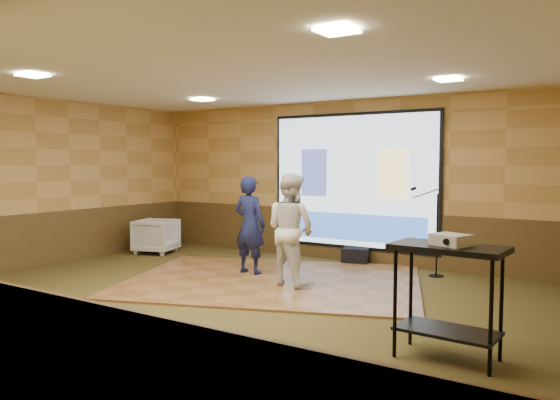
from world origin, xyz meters
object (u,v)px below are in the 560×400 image
Objects in this scene: dance_floor at (273,281)px; player_right at (291,229)px; projector_screen at (352,182)px; av_table at (448,277)px; player_left at (250,225)px; banquet_chair at (156,236)px; duffel_bag at (355,256)px; projector at (451,240)px; mic_stand at (433,246)px.

player_right is (0.40, -0.12, 0.84)m from dance_floor.
projector_screen is 5.10m from av_table.
projector_screen is at bearing -112.72° from player_left.
projector_screen is 2.00× the size of player_right.
projector_screen reaches higher than banquet_chair.
player_right reaches higher than banquet_chair.
projector is at bearing -54.42° from duffel_bag.
mic_stand is at bearing -98.67° from banquet_chair.
mic_stand is (1.67, -0.46, -0.98)m from projector_screen.
player_right reaches higher than player_left.
banquet_chair is 4.06m from duffel_bag.
dance_floor is 0.94m from player_right.
projector_screen reaches higher than dance_floor.
duffel_bag is (1.04, 1.83, -0.68)m from player_left.
banquet_chair reaches higher than dance_floor.
mic_stand is 3.14× the size of duffel_bag.
mic_stand is (2.54, 1.57, -0.34)m from player_left.
projector is 3.93m from mic_stand.
av_table is 0.75× the size of mic_stand.
projector is 4.92m from duffel_bag.
projector_screen is 4.32× the size of banquet_chair.
player_right is 5.27× the size of projector.
projector_screen reaches higher than av_table.
player_left is at bearing -113.36° from projector_screen.
duffel_bag is at bearing -118.83° from player_left.
projector_screen is 4.12m from banquet_chair.
banquet_chair is at bearing 178.91° from projector.
projector_screen reaches higher than projector.
player_right is (1.00, -0.34, 0.03)m from player_left.
mic_stand reaches higher than projector.
av_table is at bearing -54.29° from projector_screen.
player_left reaches higher than projector.
player_left is 2.21m from duffel_bag.
banquet_chair is (-5.40, -0.87, -0.14)m from mic_stand.
projector reaches higher than dance_floor.
projector reaches higher than av_table.
projector_screen is 2.08× the size of player_left.
av_table is 7.25m from banquet_chair.
banquet_chair is (-3.73, -1.33, -1.13)m from projector_screen.
projector is at bearing 159.19° from player_right.
projector_screen is at bearing -76.15° from player_right.
player_left is 4.35m from av_table.
projector_screen is 7.18× the size of duffel_bag.
banquet_chair is 1.66× the size of duffel_bag.
av_table is (2.95, -4.10, -0.69)m from projector_screen.
banquet_chair is at bearing -160.39° from projector_screen.
dance_floor is 3.91m from projector.
av_table is at bearing -174.10° from projector.
player_right is at bearing -122.58° from mic_stand.
projector_screen is 2.68m from dance_floor.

